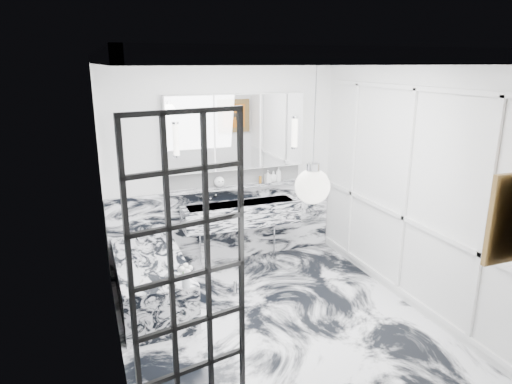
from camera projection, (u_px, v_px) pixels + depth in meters
name	position (u px, v px, depth m)	size (l,w,h in m)	color
floor	(275.00, 322.00, 4.94)	(3.60, 3.60, 0.00)	white
ceiling	(279.00, 52.00, 4.17)	(3.60, 3.60, 0.00)	white
wall_back	(224.00, 163.00, 6.17)	(3.60, 3.60, 0.00)	white
wall_front	(387.00, 274.00, 2.94)	(3.60, 3.60, 0.00)	white
wall_left	(110.00, 217.00, 4.01)	(3.60, 3.60, 0.00)	white
wall_right	(408.00, 184.00, 5.10)	(3.60, 3.60, 0.00)	white
marble_clad_back	(226.00, 224.00, 6.39)	(3.18, 0.05, 1.05)	white
marble_clad_left	(112.00, 224.00, 4.03)	(0.02, 3.56, 2.68)	white
panel_molding	(406.00, 193.00, 5.12)	(0.03, 3.40, 2.30)	white
soap_bottle_a	(278.00, 174.00, 6.41)	(0.08, 0.08, 0.21)	#8C5919
soap_bottle_b	(268.00, 176.00, 6.36)	(0.08, 0.08, 0.18)	#4C4C51
soap_bottle_c	(273.00, 176.00, 6.39)	(0.12, 0.12, 0.16)	silver
face_pot	(219.00, 182.00, 6.12)	(0.14, 0.14, 0.14)	white
amber_bottle	(260.00, 180.00, 6.33)	(0.04, 0.04, 0.10)	#8C5919
flower_vase	(186.00, 282.00, 4.53)	(0.08, 0.08, 0.12)	silver
crittall_door	(190.00, 275.00, 3.37)	(0.88, 0.04, 2.40)	black
pendant_light	(313.00, 186.00, 3.28)	(0.25, 0.25, 0.25)	white
trough_sink	(241.00, 214.00, 6.19)	(1.60, 0.45, 0.30)	silver
ledge	(237.00, 187.00, 6.24)	(1.90, 0.14, 0.04)	silver
subway_tile	(235.00, 176.00, 6.26)	(1.90, 0.03, 0.23)	white
mirror_cabinet	(236.00, 132.00, 6.04)	(1.90, 0.16, 1.00)	white
sconce_left	(176.00, 140.00, 5.69)	(0.07, 0.07, 0.40)	white
sconce_right	(295.00, 133.00, 6.24)	(0.07, 0.07, 0.40)	white
bathtub	(152.00, 281.00, 5.27)	(0.75, 1.65, 0.55)	silver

